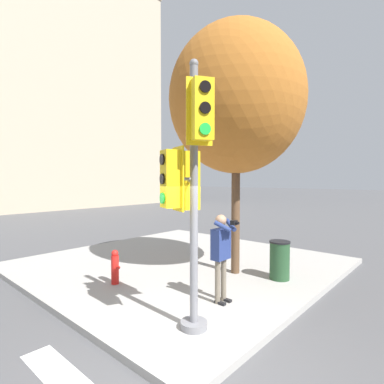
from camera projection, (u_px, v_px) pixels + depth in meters
ground_plane at (187, 370)px, 4.08m from camera, size 160.00×160.00×0.00m
sidewalk_corner at (181, 263)px, 9.01m from camera, size 8.00×8.00×0.13m
traffic_signal_pole at (189, 178)px, 4.81m from camera, size 0.94×1.07×4.39m
person_photographer at (221, 249)px, 5.98m from camera, size 0.50×0.53×1.77m
street_tree at (236, 100)px, 7.73m from camera, size 3.48×3.48×6.46m
fire_hydrant at (115, 267)px, 7.06m from camera, size 0.18×0.24×0.81m
trash_bin at (280, 260)px, 7.40m from camera, size 0.50×0.50×0.95m
building_right at (60, 95)px, 31.06m from camera, size 16.60×13.31×22.71m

